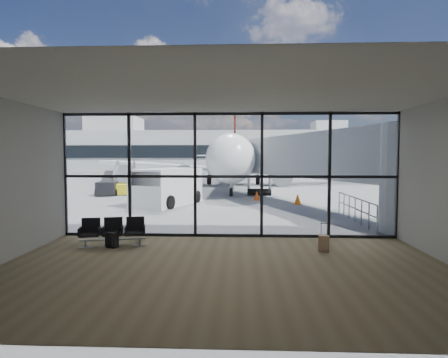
# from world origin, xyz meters

# --- Properties ---
(ground) EXTENTS (220.00, 220.00, 0.00)m
(ground) POSITION_xyz_m (0.00, 40.00, 0.00)
(ground) COLOR slate
(ground) RESTS_ON ground
(lounge_shell) EXTENTS (12.02, 8.01, 4.51)m
(lounge_shell) POSITION_xyz_m (0.00, -4.80, 2.65)
(lounge_shell) COLOR brown
(lounge_shell) RESTS_ON ground
(glass_curtain_wall) EXTENTS (12.10, 0.12, 4.50)m
(glass_curtain_wall) POSITION_xyz_m (0.00, 0.00, 2.25)
(glass_curtain_wall) COLOR white
(glass_curtain_wall) RESTS_ON ground
(jet_bridge) EXTENTS (8.00, 16.50, 4.33)m
(jet_bridge) POSITION_xyz_m (4.90, 7.07, 2.76)
(jet_bridge) COLOR #A1A4A6
(jet_bridge) RESTS_ON ground
(apron_railing) EXTENTS (0.06, 5.46, 1.11)m
(apron_railing) POSITION_xyz_m (5.60, 3.50, 0.72)
(apron_railing) COLOR gray
(apron_railing) RESTS_ON ground
(far_terminal) EXTENTS (80.00, 12.20, 11.00)m
(far_terminal) POSITION_xyz_m (-0.59, 61.97, 4.21)
(far_terminal) COLOR #B6B5B1
(far_terminal) RESTS_ON ground
(tree_0) EXTENTS (4.95, 4.95, 7.12)m
(tree_0) POSITION_xyz_m (-45.00, 72.00, 4.63)
(tree_0) COLOR #382619
(tree_0) RESTS_ON ground
(tree_1) EXTENTS (5.61, 5.61, 8.07)m
(tree_1) POSITION_xyz_m (-39.00, 72.00, 5.25)
(tree_1) COLOR #382619
(tree_1) RESTS_ON ground
(tree_2) EXTENTS (6.27, 6.27, 9.03)m
(tree_2) POSITION_xyz_m (-33.00, 72.00, 5.88)
(tree_2) COLOR #382619
(tree_2) RESTS_ON ground
(tree_3) EXTENTS (4.95, 4.95, 7.12)m
(tree_3) POSITION_xyz_m (-27.00, 72.00, 4.63)
(tree_3) COLOR #382619
(tree_3) RESTS_ON ground
(tree_4) EXTENTS (5.61, 5.61, 8.07)m
(tree_4) POSITION_xyz_m (-21.00, 72.00, 5.25)
(tree_4) COLOR #382619
(tree_4) RESTS_ON ground
(tree_5) EXTENTS (6.27, 6.27, 9.03)m
(tree_5) POSITION_xyz_m (-15.00, 72.00, 5.88)
(tree_5) COLOR #382619
(tree_5) RESTS_ON ground
(seating_row) EXTENTS (2.07, 1.00, 0.92)m
(seating_row) POSITION_xyz_m (-3.72, -1.52, 0.51)
(seating_row) COLOR gray
(seating_row) RESTS_ON ground
(backpack) EXTENTS (0.43, 0.43, 0.54)m
(backpack) POSITION_xyz_m (-3.66, -1.81, 0.26)
(backpack) COLOR black
(backpack) RESTS_ON ground
(suitcase) EXTENTS (0.36, 0.30, 0.88)m
(suitcase) POSITION_xyz_m (2.98, -2.04, 0.26)
(suitcase) COLOR #86694B
(suitcase) RESTS_ON ground
(airliner) EXTENTS (30.34, 35.08, 9.04)m
(airliner) POSITION_xyz_m (-0.27, 27.77, 2.75)
(airliner) COLOR white
(airliner) RESTS_ON ground
(service_van) EXTENTS (3.80, 5.54, 2.21)m
(service_van) POSITION_xyz_m (-4.02, 8.99, 1.14)
(service_van) COLOR silver
(service_van) RESTS_ON ground
(belt_loader) EXTENTS (2.03, 4.08, 1.80)m
(belt_loader) POSITION_xyz_m (-9.82, 15.17, 0.60)
(belt_loader) COLOR black
(belt_loader) RESTS_ON ground
(mobile_stairs) EXTENTS (1.99, 3.37, 2.27)m
(mobile_stairs) POSITION_xyz_m (-8.93, 15.97, 0.54)
(mobile_stairs) COLOR yellow
(mobile_stairs) RESTS_ON ground
(traffic_cone_b) EXTENTS (0.47, 0.47, 0.67)m
(traffic_cone_b) POSITION_xyz_m (4.00, 9.72, 0.32)
(traffic_cone_b) COLOR orange
(traffic_cone_b) RESTS_ON ground
(traffic_cone_c) EXTENTS (0.45, 0.45, 0.65)m
(traffic_cone_c) POSITION_xyz_m (1.57, 11.84, 0.31)
(traffic_cone_c) COLOR #FF540D
(traffic_cone_c) RESTS_ON ground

